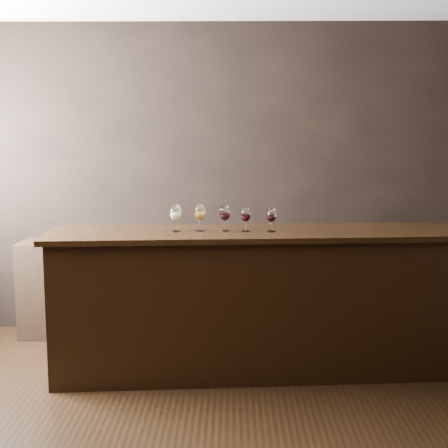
{
  "coord_description": "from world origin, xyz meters",
  "views": [
    {
      "loc": [
        0.34,
        -3.43,
        1.83
      ],
      "look_at": [
        0.27,
        1.19,
        1.15
      ],
      "focal_mm": 50.0,
      "sensor_mm": 36.0,
      "label": 1
    }
  ],
  "objects_px": {
    "bar_counter": "(256,304)",
    "glass_red_c": "(272,216)",
    "back_bar_shelf": "(155,289)",
    "glass_white": "(175,213)",
    "glass_red_a": "(225,214)",
    "glass_amber": "(200,213)",
    "glass_red_b": "(246,215)"
  },
  "relations": [
    {
      "from": "glass_white",
      "to": "glass_red_c",
      "type": "xyz_separation_m",
      "value": [
        0.72,
        0.0,
        -0.02
      ]
    },
    {
      "from": "bar_counter",
      "to": "glass_white",
      "type": "distance_m",
      "value": 0.93
    },
    {
      "from": "glass_amber",
      "to": "glass_red_a",
      "type": "xyz_separation_m",
      "value": [
        0.19,
        0.01,
        -0.01
      ]
    },
    {
      "from": "bar_counter",
      "to": "glass_red_b",
      "type": "bearing_deg",
      "value": -172.52
    },
    {
      "from": "glass_red_a",
      "to": "glass_amber",
      "type": "bearing_deg",
      "value": -176.55
    },
    {
      "from": "bar_counter",
      "to": "back_bar_shelf",
      "type": "height_order",
      "value": "bar_counter"
    },
    {
      "from": "glass_red_c",
      "to": "back_bar_shelf",
      "type": "bearing_deg",
      "value": 138.72
    },
    {
      "from": "bar_counter",
      "to": "glass_red_b",
      "type": "relative_size",
      "value": 17.21
    },
    {
      "from": "back_bar_shelf",
      "to": "glass_amber",
      "type": "relative_size",
      "value": 12.02
    },
    {
      "from": "bar_counter",
      "to": "back_bar_shelf",
      "type": "bearing_deg",
      "value": 131.58
    },
    {
      "from": "bar_counter",
      "to": "glass_red_c",
      "type": "xyz_separation_m",
      "value": [
        0.11,
        -0.03,
        0.69
      ]
    },
    {
      "from": "glass_red_b",
      "to": "glass_red_c",
      "type": "height_order",
      "value": "glass_red_b"
    },
    {
      "from": "glass_red_b",
      "to": "glass_red_c",
      "type": "bearing_deg",
      "value": -4.16
    },
    {
      "from": "glass_white",
      "to": "glass_red_c",
      "type": "relative_size",
      "value": 1.14
    },
    {
      "from": "bar_counter",
      "to": "glass_red_b",
      "type": "xyz_separation_m",
      "value": [
        -0.08,
        -0.02,
        0.69
      ]
    },
    {
      "from": "glass_red_a",
      "to": "glass_red_c",
      "type": "distance_m",
      "value": 0.35
    },
    {
      "from": "back_bar_shelf",
      "to": "glass_red_a",
      "type": "height_order",
      "value": "glass_red_a"
    },
    {
      "from": "glass_amber",
      "to": "glass_red_a",
      "type": "bearing_deg",
      "value": 3.45
    },
    {
      "from": "glass_amber",
      "to": "glass_red_c",
      "type": "bearing_deg",
      "value": -1.55
    },
    {
      "from": "glass_white",
      "to": "glass_red_b",
      "type": "bearing_deg",
      "value": 1.69
    },
    {
      "from": "back_bar_shelf",
      "to": "glass_white",
      "type": "height_order",
      "value": "glass_white"
    },
    {
      "from": "bar_counter",
      "to": "glass_amber",
      "type": "relative_size",
      "value": 15.15
    },
    {
      "from": "glass_red_c",
      "to": "glass_red_a",
      "type": "bearing_deg",
      "value": 175.75
    },
    {
      "from": "glass_white",
      "to": "glass_red_b",
      "type": "distance_m",
      "value": 0.52
    },
    {
      "from": "bar_counter",
      "to": "glass_white",
      "type": "bearing_deg",
      "value": 178.36
    },
    {
      "from": "glass_white",
      "to": "glass_red_b",
      "type": "relative_size",
      "value": 1.13
    },
    {
      "from": "back_bar_shelf",
      "to": "glass_red_b",
      "type": "height_order",
      "value": "glass_red_b"
    },
    {
      "from": "glass_red_b",
      "to": "bar_counter",
      "type": "bearing_deg",
      "value": 12.22
    },
    {
      "from": "glass_amber",
      "to": "glass_red_b",
      "type": "xyz_separation_m",
      "value": [
        0.34,
        -0.0,
        -0.02
      ]
    },
    {
      "from": "bar_counter",
      "to": "glass_amber",
      "type": "xyz_separation_m",
      "value": [
        -0.42,
        -0.02,
        0.7
      ]
    },
    {
      "from": "glass_red_b",
      "to": "glass_red_c",
      "type": "relative_size",
      "value": 1.01
    },
    {
      "from": "glass_white",
      "to": "glass_red_a",
      "type": "bearing_deg",
      "value": 4.23
    }
  ]
}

